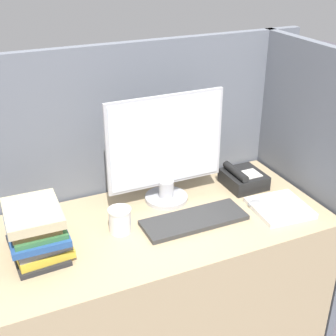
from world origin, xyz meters
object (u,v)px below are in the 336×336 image
monitor (166,151)px  coffee_cup (120,220)px  mouse (255,203)px  desk_telephone (243,179)px  book_stack (36,231)px  keyboard (194,220)px

monitor → coffee_cup: bearing=-150.4°
monitor → mouse: monitor is taller
monitor → coffee_cup: size_ratio=5.12×
mouse → desk_telephone: size_ratio=0.36×
coffee_cup → book_stack: book_stack is taller
monitor → book_stack: size_ratio=1.81×
keyboard → desk_telephone: desk_telephone is taller
coffee_cup → keyboard: bearing=-11.8°
book_stack → monitor: bearing=15.2°
mouse → book_stack: size_ratio=0.23×
monitor → coffee_cup: 0.38m
monitor → mouse: size_ratio=7.80×
coffee_cup → desk_telephone: size_ratio=0.55×
monitor → coffee_cup: (-0.28, -0.16, -0.19)m
book_stack → desk_telephone: bearing=7.4°
desk_telephone → monitor: bearing=174.8°
mouse → monitor: bearing=146.8°
desk_telephone → keyboard: bearing=-152.7°
monitor → desk_telephone: size_ratio=2.82×
keyboard → mouse: 0.31m
keyboard → mouse: mouse is taller
coffee_cup → book_stack: (-0.34, -0.01, 0.05)m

